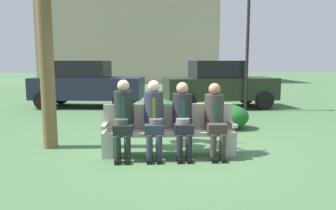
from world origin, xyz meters
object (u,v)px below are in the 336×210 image
object	(u,v)px
street_lamp	(248,38)
park_bench	(169,130)
seated_man_leftmost	(123,115)
building_backdrop	(131,26)
seated_man_centerright	(183,116)
seated_man_rightmost	(215,116)
parked_car_near	(88,84)
parked_car_far	(219,84)
shrub_near_bench	(161,115)
seated_man_centerleft	(154,115)
shrub_mid_lawn	(229,117)

from	to	relation	value
street_lamp	park_bench	bearing A→B (deg)	-120.41
seated_man_leftmost	street_lamp	bearing A→B (deg)	53.84
building_backdrop	street_lamp	bearing A→B (deg)	-73.73
seated_man_centerright	seated_man_rightmost	distance (m)	0.57
park_bench	parked_car_near	bearing A→B (deg)	113.17
park_bench	building_backdrop	bearing A→B (deg)	95.12
park_bench	parked_car_near	xyz separation A→B (m)	(-2.61, 6.10, 0.40)
building_backdrop	seated_man_centerright	bearing A→B (deg)	-84.29
seated_man_leftmost	parked_car_far	xyz separation A→B (m)	(2.90, 5.81, 0.09)
seated_man_rightmost	shrub_near_bench	bearing A→B (deg)	112.39
seated_man_centerleft	building_backdrop	world-z (taller)	building_backdrop
seated_man_centerright	seated_man_rightmost	bearing A→B (deg)	0.40
seated_man_centerright	street_lamp	size ratio (longest dim) A/B	0.32
seated_man_centerright	seated_man_rightmost	size ratio (longest dim) A/B	1.01
shrub_near_bench	street_lamp	xyz separation A→B (m)	(2.94, 2.86, 2.05)
shrub_near_bench	street_lamp	distance (m)	4.59
street_lamp	seated_man_rightmost	bearing A→B (deg)	-112.36
seated_man_centerright	street_lamp	xyz separation A→B (m)	(2.63, 5.01, 1.70)
park_bench	seated_man_centerright	distance (m)	0.39
shrub_mid_lawn	parked_car_far	xyz separation A→B (m)	(0.47, 3.54, 0.54)
seated_man_centerleft	shrub_near_bench	size ratio (longest dim) A/B	1.12
park_bench	seated_man_centerleft	world-z (taller)	seated_man_centerleft
park_bench	building_backdrop	distance (m)	21.64
seated_man_leftmost	seated_man_rightmost	distance (m)	1.60
seated_man_leftmost	shrub_mid_lawn	bearing A→B (deg)	43.03
park_bench	shrub_mid_lawn	xyz separation A→B (m)	(1.63, 2.14, -0.14)
seated_man_leftmost	shrub_mid_lawn	size ratio (longest dim) A/B	1.42
seated_man_centerright	shrub_mid_lawn	distance (m)	2.71
shrub_near_bench	seated_man_leftmost	bearing A→B (deg)	-108.48
park_bench	shrub_near_bench	xyz separation A→B (m)	(-0.08, 2.01, -0.06)
seated_man_centerright	shrub_mid_lawn	world-z (taller)	seated_man_centerright
park_bench	seated_man_leftmost	size ratio (longest dim) A/B	1.73
parked_car_near	building_backdrop	bearing A→B (deg)	87.30
seated_man_leftmost	parked_car_far	distance (m)	6.49
parked_car_near	street_lamp	distance (m)	5.82
seated_man_leftmost	shrub_mid_lawn	distance (m)	3.35
shrub_mid_lawn	building_backdrop	world-z (taller)	building_backdrop
seated_man_centerleft	seated_man_centerright	xyz separation A→B (m)	(0.50, -0.00, -0.02)
seated_man_centerright	seated_man_rightmost	world-z (taller)	seated_man_centerright
seated_man_centerleft	shrub_mid_lawn	distance (m)	2.99
seated_man_centerright	building_backdrop	xyz separation A→B (m)	(-2.13, 21.30, 3.81)
seated_man_centerleft	shrub_near_bench	world-z (taller)	seated_man_centerleft
shrub_mid_lawn	building_backdrop	distance (m)	19.81
shrub_mid_lawn	seated_man_leftmost	bearing A→B (deg)	-136.97
seated_man_leftmost	parked_car_near	world-z (taller)	parked_car_near
parked_car_near	seated_man_centerleft	bearing A→B (deg)	-69.41
street_lamp	building_backdrop	size ratio (longest dim) A/B	0.29
park_bench	street_lamp	distance (m)	5.99
park_bench	building_backdrop	size ratio (longest dim) A/B	0.17
seated_man_rightmost	shrub_near_bench	distance (m)	2.34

